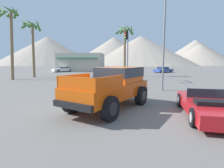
% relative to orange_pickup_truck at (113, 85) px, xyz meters
% --- Properties ---
extents(ground_plane, '(320.00, 320.00, 0.00)m').
position_rel_orange_pickup_truck_xyz_m(ground_plane, '(-0.47, -0.74, -1.11)').
color(ground_plane, slate).
extents(orange_pickup_truck, '(3.87, 5.42, 1.96)m').
position_rel_orange_pickup_truck_xyz_m(orange_pickup_truck, '(0.00, 0.00, 0.00)').
color(orange_pickup_truck, '#CC4C0C').
rests_on(orange_pickup_truck, ground_plane).
extents(red_convertible_car, '(2.31, 4.69, 1.07)m').
position_rel_orange_pickup_truck_xyz_m(red_convertible_car, '(4.08, -1.05, -0.68)').
color(red_convertible_car, red).
rests_on(red_convertible_car, ground_plane).
extents(parked_car_tan, '(4.56, 3.21, 1.13)m').
position_rel_orange_pickup_truck_xyz_m(parked_car_tan, '(-4.49, 26.33, -0.53)').
color(parked_car_tan, tan).
rests_on(parked_car_tan, ground_plane).
extents(parked_car_white, '(4.44, 4.40, 1.13)m').
position_rel_orange_pickup_truck_xyz_m(parked_car_white, '(-14.21, 28.24, -0.53)').
color(parked_car_white, white).
rests_on(parked_car_white, ground_plane).
extents(parked_car_blue, '(4.43, 4.14, 1.15)m').
position_rel_orange_pickup_truck_xyz_m(parked_car_blue, '(7.20, 28.83, -0.53)').
color(parked_car_blue, '#334C9E').
rests_on(parked_car_blue, ground_plane).
extents(traffic_light_main, '(0.38, 3.17, 5.76)m').
position_rel_orange_pickup_truck_xyz_m(traffic_light_main, '(0.26, 12.05, 2.87)').
color(traffic_light_main, slate).
rests_on(traffic_light_main, ground_plane).
extents(street_lamp_post, '(0.90, 0.24, 7.52)m').
position_rel_orange_pickup_truck_xyz_m(street_lamp_post, '(3.25, 5.39, 3.42)').
color(street_lamp_post, slate).
rests_on(street_lamp_post, ground_plane).
extents(palm_tree_tall, '(2.60, 2.56, 8.76)m').
position_rel_orange_pickup_truck_xyz_m(palm_tree_tall, '(-13.89, 11.71, 5.35)').
color(palm_tree_tall, brown).
rests_on(palm_tree_tall, ground_plane).
extents(palm_tree_short, '(2.84, 2.77, 7.72)m').
position_rel_orange_pickup_truck_xyz_m(palm_tree_short, '(-0.29, 18.59, 4.67)').
color(palm_tree_short, brown).
rests_on(palm_tree_short, ground_plane).
extents(palm_tree_leaning, '(2.64, 2.69, 8.08)m').
position_rel_orange_pickup_truck_xyz_m(palm_tree_leaning, '(-13.27, 15.30, 4.92)').
color(palm_tree_leaning, brown).
rests_on(palm_tree_leaning, ground_plane).
extents(storefront_building, '(10.13, 6.28, 4.13)m').
position_rel_orange_pickup_truck_xyz_m(storefront_building, '(-11.09, 31.35, 0.96)').
color(storefront_building, '#BCB2A3').
rests_on(storefront_building, ground_plane).
extents(distant_mountain_range, '(164.00, 82.92, 19.12)m').
position_rel_orange_pickup_truck_xyz_m(distant_mountain_range, '(-4.85, 112.50, 8.03)').
color(distant_mountain_range, gray).
rests_on(distant_mountain_range, ground_plane).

